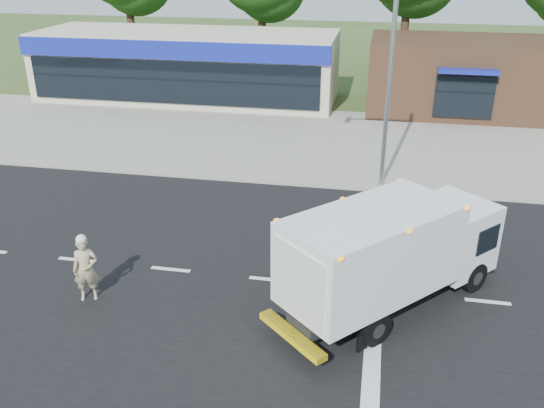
# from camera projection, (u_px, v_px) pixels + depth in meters

# --- Properties ---
(ground) EXTENTS (120.00, 120.00, 0.00)m
(ground) POSITION_uv_depth(u_px,v_px,m) (270.00, 280.00, 16.55)
(ground) COLOR #385123
(ground) RESTS_ON ground
(road_asphalt) EXTENTS (60.00, 14.00, 0.02)m
(road_asphalt) POSITION_uv_depth(u_px,v_px,m) (270.00, 280.00, 16.54)
(road_asphalt) COLOR black
(road_asphalt) RESTS_ON ground
(sidewalk) EXTENTS (60.00, 2.40, 0.12)m
(sidewalk) POSITION_uv_depth(u_px,v_px,m) (307.00, 175.00, 23.85)
(sidewalk) COLOR gray
(sidewalk) RESTS_ON ground
(parking_apron) EXTENTS (60.00, 9.00, 0.02)m
(parking_apron) POSITION_uv_depth(u_px,v_px,m) (323.00, 134.00, 29.05)
(parking_apron) COLOR gray
(parking_apron) RESTS_ON ground
(lane_markings) EXTENTS (55.20, 7.00, 0.01)m
(lane_markings) POSITION_uv_depth(u_px,v_px,m) (311.00, 312.00, 15.10)
(lane_markings) COLOR silver
(lane_markings) RESTS_ON road_asphalt
(ems_box_truck) EXTENTS (6.09, 6.33, 2.98)m
(ems_box_truck) POSITION_uv_depth(u_px,v_px,m) (391.00, 250.00, 14.62)
(ems_box_truck) COLOR black
(ems_box_truck) RESTS_ON ground
(emergency_worker) EXTENTS (0.79, 0.66, 1.95)m
(emergency_worker) POSITION_uv_depth(u_px,v_px,m) (86.00, 268.00, 15.30)
(emergency_worker) COLOR tan
(emergency_worker) RESTS_ON ground
(retail_strip_mall) EXTENTS (18.00, 6.20, 4.00)m
(retail_strip_mall) POSITION_uv_depth(u_px,v_px,m) (187.00, 65.00, 35.05)
(retail_strip_mall) COLOR beige
(retail_strip_mall) RESTS_ON ground
(brown_storefront) EXTENTS (10.00, 6.70, 4.00)m
(brown_storefront) POSITION_uv_depth(u_px,v_px,m) (459.00, 76.00, 32.38)
(brown_storefront) COLOR #382316
(brown_storefront) RESTS_ON ground
(traffic_signal_pole) EXTENTS (3.51, 0.25, 8.00)m
(traffic_signal_pole) POSITION_uv_depth(u_px,v_px,m) (373.00, 61.00, 20.89)
(traffic_signal_pole) COLOR gray
(traffic_signal_pole) RESTS_ON ground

